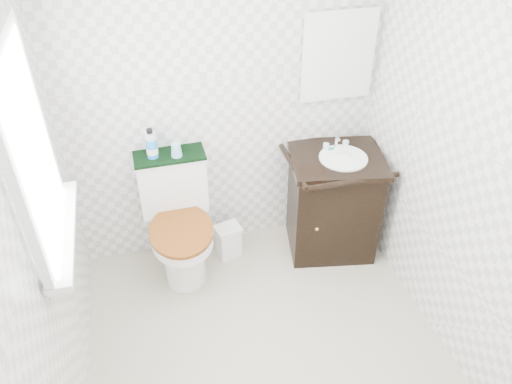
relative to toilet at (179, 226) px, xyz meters
name	(u,v)px	position (x,y,z in m)	size (l,w,h in m)	color
floor	(271,358)	(0.41, -0.96, -0.39)	(2.40, 2.40, 0.00)	#BBB297
wall_back	(224,102)	(0.41, 0.24, 0.81)	(2.40, 2.40, 0.00)	white
wall_left	(37,249)	(-0.69, -0.96, 0.81)	(2.40, 2.40, 0.00)	white
wall_right	(473,175)	(1.51, -0.96, 0.81)	(2.40, 2.40, 0.00)	white
window	(28,152)	(-0.66, -0.71, 1.16)	(0.02, 0.70, 0.90)	white
mirror	(338,56)	(1.20, 0.21, 1.06)	(0.50, 0.02, 0.60)	silver
toilet	(179,226)	(0.00, 0.00, 0.00)	(0.49, 0.66, 0.90)	white
vanity	(333,201)	(1.15, -0.06, 0.04)	(0.75, 0.67, 0.92)	black
trash_bin	(229,241)	(0.36, 0.03, -0.25)	(0.22, 0.19, 0.27)	white
towel	(169,156)	(0.00, 0.13, 0.52)	(0.48, 0.22, 0.02)	black
mouthwash_bottle	(151,144)	(-0.11, 0.12, 0.62)	(0.07, 0.07, 0.21)	#1B84E8
cup	(176,150)	(0.05, 0.10, 0.57)	(0.07, 0.07, 0.09)	#84BBD9
soap_bar	(331,149)	(1.14, 0.04, 0.44)	(0.07, 0.05, 0.02)	#1A7E7E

